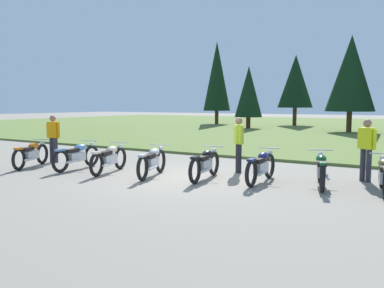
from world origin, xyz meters
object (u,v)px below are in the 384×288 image
at_px(motorcycle_orange, 31,154).
at_px(motorcycle_olive, 384,175).
at_px(motorcycle_silver, 152,161).
at_px(motorcycle_sky_blue, 77,156).
at_px(motorcycle_british_green, 321,169).
at_px(motorcycle_black, 205,164).
at_px(motorcycle_navy, 261,166).
at_px(rider_in_hivis_vest, 367,146).
at_px(rider_checking_bike, 239,141).
at_px(rider_with_back_turned, 53,136).
at_px(motorcycle_cream, 109,158).

distance_m(motorcycle_orange, motorcycle_olive, 10.48).
bearing_deg(motorcycle_silver, motorcycle_orange, -170.92).
height_order(motorcycle_orange, motorcycle_sky_blue, same).
bearing_deg(motorcycle_olive, motorcycle_british_green, 178.94).
xyz_separation_m(motorcycle_orange, motorcycle_black, (5.93, 1.12, 0.00)).
height_order(motorcycle_navy, motorcycle_british_green, same).
xyz_separation_m(motorcycle_black, motorcycle_british_green, (2.96, 0.68, 0.00)).
height_order(motorcycle_orange, motorcycle_silver, same).
bearing_deg(motorcycle_orange, rider_in_hivis_vest, 17.58).
xyz_separation_m(rider_checking_bike, rider_with_back_turned, (-6.48, -1.50, 0.00)).
xyz_separation_m(motorcycle_cream, motorcycle_silver, (1.49, 0.17, 0.00)).
bearing_deg(motorcycle_black, motorcycle_orange, -169.32).
height_order(motorcycle_sky_blue, motorcycle_british_green, same).
xyz_separation_m(motorcycle_cream, motorcycle_black, (3.00, 0.58, 0.00)).
xyz_separation_m(motorcycle_cream, motorcycle_british_green, (5.96, 1.26, 0.00)).
xyz_separation_m(motorcycle_sky_blue, rider_with_back_turned, (-1.85, 0.62, 0.51)).
xyz_separation_m(motorcycle_orange, rider_with_back_turned, (-0.23, 1.10, 0.51)).
bearing_deg(motorcycle_orange, motorcycle_olive, 9.73).
xyz_separation_m(motorcycle_olive, rider_with_back_turned, (-10.56, -0.68, 0.51)).
bearing_deg(motorcycle_olive, motorcycle_cream, -170.53).
relative_size(motorcycle_sky_blue, rider_in_hivis_vest, 1.26).
relative_size(motorcycle_cream, motorcycle_navy, 0.98).
xyz_separation_m(motorcycle_sky_blue, motorcycle_navy, (5.80, 1.02, 0.00)).
bearing_deg(motorcycle_black, motorcycle_sky_blue, -171.49).
height_order(motorcycle_sky_blue, rider_in_hivis_vest, rider_in_hivis_vest).
height_order(motorcycle_navy, rider_checking_bike, rider_checking_bike).
distance_m(motorcycle_orange, motorcycle_cream, 2.99).
bearing_deg(motorcycle_sky_blue, rider_checking_bike, 24.59).
xyz_separation_m(motorcycle_sky_blue, motorcycle_olive, (8.71, 1.30, 0.00)).
bearing_deg(rider_in_hivis_vest, motorcycle_black, -152.67).
distance_m(motorcycle_orange, rider_checking_bike, 6.78).
relative_size(motorcycle_orange, rider_with_back_turned, 1.18).
bearing_deg(motorcycle_orange, rider_checking_bike, 22.52).
relative_size(motorcycle_silver, rider_checking_bike, 1.23).
height_order(motorcycle_sky_blue, motorcycle_cream, same).
height_order(motorcycle_navy, motorcycle_olive, same).
distance_m(motorcycle_sky_blue, rider_in_hivis_vest, 8.54).
xyz_separation_m(motorcycle_british_green, rider_checking_bike, (-2.65, 0.79, 0.51)).
relative_size(motorcycle_orange, motorcycle_cream, 0.96).
height_order(motorcycle_black, motorcycle_navy, same).
xyz_separation_m(motorcycle_olive, rider_checking_bike, (-4.08, 0.82, 0.51)).
height_order(motorcycle_british_green, rider_with_back_turned, rider_with_back_turned).
height_order(motorcycle_silver, motorcycle_black, same).
xyz_separation_m(motorcycle_cream, rider_in_hivis_vest, (6.80, 2.55, 0.51)).
xyz_separation_m(motorcycle_silver, rider_in_hivis_vest, (5.31, 2.38, 0.51)).
bearing_deg(motorcycle_olive, motorcycle_silver, -169.79).
height_order(rider_with_back_turned, rider_in_hivis_vest, same).
height_order(motorcycle_silver, rider_checking_bike, rider_checking_bike).
relative_size(motorcycle_orange, rider_checking_bike, 1.18).
bearing_deg(motorcycle_sky_blue, motorcycle_cream, 2.80).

